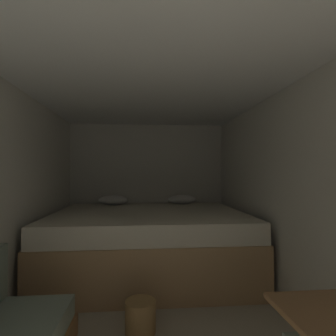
% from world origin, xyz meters
% --- Properties ---
extents(wall_back, '(2.63, 0.05, 2.09)m').
position_xyz_m(wall_back, '(0.00, 4.41, 1.04)').
color(wall_back, silver).
rests_on(wall_back, ground).
extents(wall_right, '(0.05, 4.86, 2.09)m').
position_xyz_m(wall_right, '(1.29, 1.96, 1.04)').
color(wall_right, silver).
rests_on(wall_right, ground).
extents(ceiling_slab, '(2.63, 4.86, 0.05)m').
position_xyz_m(ceiling_slab, '(0.00, 1.96, 2.11)').
color(ceiling_slab, white).
rests_on(ceiling_slab, wall_left).
extents(bed, '(2.41, 1.95, 0.93)m').
position_xyz_m(bed, '(0.00, 3.37, 0.39)').
color(bed, tan).
rests_on(bed, ground).
extents(wicker_basket, '(0.25, 0.25, 0.25)m').
position_xyz_m(wicker_basket, '(-0.10, 2.02, 0.13)').
color(wicker_basket, olive).
rests_on(wicker_basket, ground).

